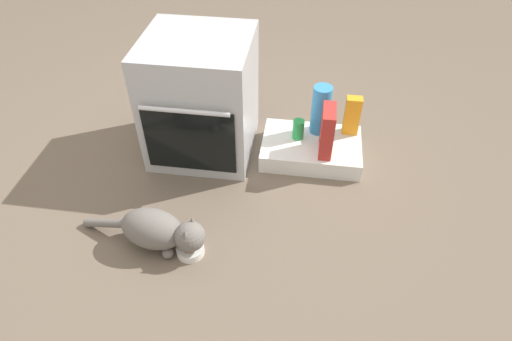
# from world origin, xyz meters

# --- Properties ---
(ground) EXTENTS (8.00, 8.00, 0.00)m
(ground) POSITION_xyz_m (0.00, 0.00, 0.00)
(ground) COLOR #6B5B4C
(oven) EXTENTS (0.58, 0.61, 0.70)m
(oven) POSITION_xyz_m (-0.03, 0.39, 0.35)
(oven) COLOR #B7BABF
(oven) RESTS_ON ground
(pantry_cabinet) EXTENTS (0.58, 0.39, 0.11)m
(pantry_cabinet) POSITION_xyz_m (0.61, 0.39, 0.05)
(pantry_cabinet) COLOR white
(pantry_cabinet) RESTS_ON ground
(food_bowl) EXTENTS (0.13, 0.13, 0.07)m
(food_bowl) POSITION_xyz_m (0.08, -0.41, 0.03)
(food_bowl) COLOR white
(food_bowl) RESTS_ON ground
(cat) EXTENTS (0.66, 0.24, 0.21)m
(cat) POSITION_xyz_m (-0.07, -0.39, 0.11)
(cat) COLOR slate
(cat) RESTS_ON ground
(soda_can) EXTENTS (0.07, 0.07, 0.12)m
(soda_can) POSITION_xyz_m (0.53, 0.42, 0.17)
(soda_can) COLOR green
(soda_can) RESTS_ON pantry_cabinet
(cereal_box) EXTENTS (0.07, 0.18, 0.28)m
(cereal_box) POSITION_xyz_m (0.69, 0.32, 0.25)
(cereal_box) COLOR #B72D28
(cereal_box) RESTS_ON pantry_cabinet
(juice_carton) EXTENTS (0.09, 0.06, 0.24)m
(juice_carton) POSITION_xyz_m (0.83, 0.51, 0.23)
(juice_carton) COLOR orange
(juice_carton) RESTS_ON pantry_cabinet
(water_bottle) EXTENTS (0.11, 0.11, 0.30)m
(water_bottle) POSITION_xyz_m (0.64, 0.50, 0.26)
(water_bottle) COLOR #388CD1
(water_bottle) RESTS_ON pantry_cabinet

